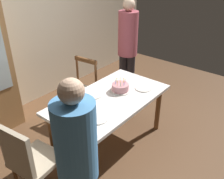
{
  "coord_description": "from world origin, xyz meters",
  "views": [
    {
      "loc": [
        -2.09,
        -1.74,
        2.34
      ],
      "look_at": [
        0.05,
        0.0,
        0.83
      ],
      "focal_mm": 40.06,
      "sensor_mm": 36.0,
      "label": 1
    }
  ],
  "objects_px": {
    "plate_near_celebrant": "(98,119)",
    "person_celebrant": "(77,161)",
    "person_guest": "(128,46)",
    "plate_far_side": "(94,95)",
    "chair_spindle_back": "(80,92)",
    "plate_near_guest": "(143,88)",
    "chair_upholstered": "(29,159)",
    "birthday_cake": "(120,88)",
    "dining_table": "(110,104)"
  },
  "relations": [
    {
      "from": "plate_near_celebrant",
      "to": "person_celebrant",
      "type": "xyz_separation_m",
      "value": [
        -0.72,
        -0.44,
        0.2
      ]
    },
    {
      "from": "person_celebrant",
      "to": "person_guest",
      "type": "xyz_separation_m",
      "value": [
        2.29,
        1.19,
        0.07
      ]
    },
    {
      "from": "plate_far_side",
      "to": "chair_spindle_back",
      "type": "distance_m",
      "value": 0.69
    },
    {
      "from": "plate_near_guest",
      "to": "chair_upholstered",
      "type": "bearing_deg",
      "value": 171.04
    },
    {
      "from": "plate_near_guest",
      "to": "chair_upholstered",
      "type": "distance_m",
      "value": 1.69
    },
    {
      "from": "chair_upholstered",
      "to": "person_guest",
      "type": "relative_size",
      "value": 0.54
    },
    {
      "from": "person_celebrant",
      "to": "plate_far_side",
      "type": "bearing_deg",
      "value": 37.85
    },
    {
      "from": "chair_spindle_back",
      "to": "person_guest",
      "type": "xyz_separation_m",
      "value": [
        0.92,
        -0.21,
        0.54
      ]
    },
    {
      "from": "birthday_cake",
      "to": "chair_upholstered",
      "type": "bearing_deg",
      "value": 177.68
    },
    {
      "from": "chair_spindle_back",
      "to": "chair_upholstered",
      "type": "relative_size",
      "value": 1.0
    },
    {
      "from": "plate_far_side",
      "to": "chair_spindle_back",
      "type": "height_order",
      "value": "chair_spindle_back"
    },
    {
      "from": "plate_near_guest",
      "to": "person_celebrant",
      "type": "bearing_deg",
      "value": -164.78
    },
    {
      "from": "plate_near_celebrant",
      "to": "plate_far_side",
      "type": "distance_m",
      "value": 0.53
    },
    {
      "from": "plate_near_celebrant",
      "to": "plate_near_guest",
      "type": "height_order",
      "value": "same"
    },
    {
      "from": "plate_far_side",
      "to": "chair_spindle_back",
      "type": "bearing_deg",
      "value": 62.8
    },
    {
      "from": "person_celebrant",
      "to": "person_guest",
      "type": "distance_m",
      "value": 2.58
    },
    {
      "from": "chair_spindle_back",
      "to": "person_celebrant",
      "type": "relative_size",
      "value": 0.58
    },
    {
      "from": "plate_near_celebrant",
      "to": "person_guest",
      "type": "relative_size",
      "value": 0.13
    },
    {
      "from": "birthday_cake",
      "to": "plate_near_celebrant",
      "type": "bearing_deg",
      "value": -162.99
    },
    {
      "from": "dining_table",
      "to": "chair_upholstered",
      "type": "height_order",
      "value": "chair_upholstered"
    },
    {
      "from": "birthday_cake",
      "to": "chair_spindle_back",
      "type": "height_order",
      "value": "chair_spindle_back"
    },
    {
      "from": "plate_near_guest",
      "to": "chair_upholstered",
      "type": "relative_size",
      "value": 0.23
    },
    {
      "from": "dining_table",
      "to": "person_guest",
      "type": "relative_size",
      "value": 0.91
    },
    {
      "from": "person_guest",
      "to": "chair_upholstered",
      "type": "bearing_deg",
      "value": -168.12
    },
    {
      "from": "dining_table",
      "to": "person_celebrant",
      "type": "distance_m",
      "value": 1.36
    },
    {
      "from": "birthday_cake",
      "to": "plate_near_guest",
      "type": "relative_size",
      "value": 1.27
    },
    {
      "from": "birthday_cake",
      "to": "plate_near_celebrant",
      "type": "distance_m",
      "value": 0.7
    },
    {
      "from": "plate_far_side",
      "to": "plate_near_guest",
      "type": "height_order",
      "value": "same"
    },
    {
      "from": "chair_spindle_back",
      "to": "dining_table",
      "type": "bearing_deg",
      "value": -105.47
    },
    {
      "from": "dining_table",
      "to": "chair_upholstered",
      "type": "relative_size",
      "value": 1.67
    },
    {
      "from": "chair_upholstered",
      "to": "person_celebrant",
      "type": "height_order",
      "value": "person_celebrant"
    },
    {
      "from": "dining_table",
      "to": "birthday_cake",
      "type": "bearing_deg",
      "value": 1.89
    },
    {
      "from": "chair_spindle_back",
      "to": "chair_upholstered",
      "type": "height_order",
      "value": "same"
    },
    {
      "from": "plate_near_celebrant",
      "to": "chair_spindle_back",
      "type": "distance_m",
      "value": 1.19
    },
    {
      "from": "person_celebrant",
      "to": "dining_table",
      "type": "bearing_deg",
      "value": 28.98
    },
    {
      "from": "dining_table",
      "to": "plate_near_guest",
      "type": "height_order",
      "value": "plate_near_guest"
    },
    {
      "from": "dining_table",
      "to": "birthday_cake",
      "type": "relative_size",
      "value": 5.66
    },
    {
      "from": "person_guest",
      "to": "birthday_cake",
      "type": "bearing_deg",
      "value": -148.89
    },
    {
      "from": "chair_upholstered",
      "to": "dining_table",
      "type": "bearing_deg",
      "value": -3.14
    },
    {
      "from": "plate_near_celebrant",
      "to": "plate_far_side",
      "type": "relative_size",
      "value": 1.0
    },
    {
      "from": "plate_far_side",
      "to": "person_celebrant",
      "type": "relative_size",
      "value": 0.13
    },
    {
      "from": "dining_table",
      "to": "chair_spindle_back",
      "type": "relative_size",
      "value": 1.67
    },
    {
      "from": "chair_spindle_back",
      "to": "chair_upholstered",
      "type": "bearing_deg",
      "value": -153.45
    },
    {
      "from": "chair_spindle_back",
      "to": "chair_upholstered",
      "type": "xyz_separation_m",
      "value": [
        -1.39,
        -0.7,
        0.07
      ]
    },
    {
      "from": "plate_near_celebrant",
      "to": "plate_near_guest",
      "type": "xyz_separation_m",
      "value": [
        0.91,
        0.0,
        0.0
      ]
    },
    {
      "from": "chair_spindle_back",
      "to": "plate_near_guest",
      "type": "bearing_deg",
      "value": -74.5
    },
    {
      "from": "plate_near_guest",
      "to": "chair_spindle_back",
      "type": "distance_m",
      "value": 1.03
    },
    {
      "from": "dining_table",
      "to": "plate_far_side",
      "type": "xyz_separation_m",
      "value": [
        -0.08,
        0.2,
        0.1
      ]
    },
    {
      "from": "chair_upholstered",
      "to": "person_celebrant",
      "type": "distance_m",
      "value": 0.81
    },
    {
      "from": "plate_far_side",
      "to": "person_guest",
      "type": "bearing_deg",
      "value": 16.33
    }
  ]
}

